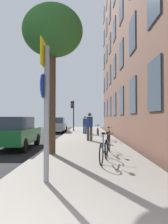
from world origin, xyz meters
name	(u,v)px	position (x,y,z in m)	size (l,w,h in m)	color
ground_plane	(42,138)	(-2.40, 15.00, 0.00)	(41.80, 41.80, 0.00)	#332D28
road_asphalt	(15,138)	(-4.50, 15.00, 0.01)	(7.00, 38.00, 0.01)	black
sidewalk	(87,137)	(1.10, 15.00, 0.06)	(4.20, 38.00, 0.12)	gray
building_facade	(121,29)	(3.69, 14.50, 8.36)	(0.56, 27.00, 16.68)	brown
sign_post	(45,99)	(0.10, 2.86, 2.00)	(0.16, 0.60, 3.24)	gray
traffic_light	(73,110)	(-0.46, 22.52, 2.45)	(0.43, 0.24, 3.39)	black
tree_near	(53,33)	(-0.34, 6.82, 5.09)	(2.48, 2.48, 6.08)	#4C3823
bicycle_0	(104,150)	(1.61, 5.13, 0.51)	(0.55, 1.76, 0.99)	black
bicycle_1	(108,145)	(1.92, 6.96, 0.47)	(0.50, 1.56, 0.90)	black
bicycle_2	(109,135)	(2.51, 12.16, 0.47)	(0.48, 1.68, 0.90)	black
bicycle_3	(98,131)	(2.00, 16.05, 0.48)	(0.42, 1.69, 0.92)	black
pedestrian_0	(90,125)	(1.26, 12.04, 1.15)	(0.53, 0.53, 1.80)	#4C4742
pedestrian_1	(85,124)	(0.92, 18.33, 1.05)	(0.52, 0.52, 1.63)	navy
car_0	(16,132)	(-2.59, 9.16, 0.84)	(1.79, 4.22, 1.62)	#19662D
car_1	(57,125)	(-2.06, 21.69, 0.84)	(1.83, 4.33, 1.62)	#B7B7BC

